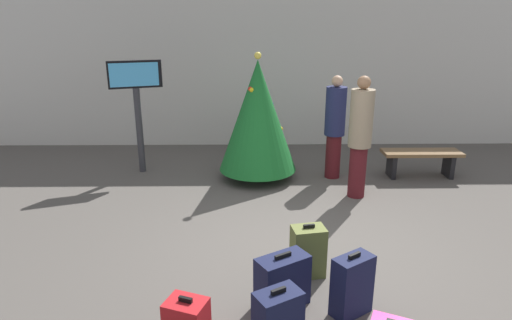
{
  "coord_description": "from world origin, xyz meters",
  "views": [
    {
      "loc": [
        -0.69,
        -4.72,
        2.7
      ],
      "look_at": [
        -0.61,
        0.86,
        0.9
      ],
      "focal_mm": 30.52,
      "sensor_mm": 36.0,
      "label": 1
    }
  ],
  "objects_px": {
    "suitcase_5": "(282,281)",
    "traveller_1": "(335,125)",
    "waiting_bench": "(421,158)",
    "suitcase_3": "(308,251)",
    "suitcase_1": "(352,286)",
    "traveller_0": "(360,135)",
    "flight_info_kiosk": "(137,95)",
    "holiday_tree": "(258,116)"
  },
  "relations": [
    {
      "from": "flight_info_kiosk",
      "to": "traveller_1",
      "type": "height_order",
      "value": "flight_info_kiosk"
    },
    {
      "from": "traveller_0",
      "to": "suitcase_5",
      "type": "relative_size",
      "value": 3.33
    },
    {
      "from": "traveller_0",
      "to": "traveller_1",
      "type": "xyz_separation_m",
      "value": [
        -0.22,
        0.9,
        -0.06
      ]
    },
    {
      "from": "traveller_0",
      "to": "traveller_1",
      "type": "bearing_deg",
      "value": 103.75
    },
    {
      "from": "flight_info_kiosk",
      "to": "suitcase_5",
      "type": "distance_m",
      "value": 4.8
    },
    {
      "from": "suitcase_5",
      "to": "flight_info_kiosk",
      "type": "bearing_deg",
      "value": 119.91
    },
    {
      "from": "traveller_0",
      "to": "suitcase_3",
      "type": "relative_size",
      "value": 3.14
    },
    {
      "from": "holiday_tree",
      "to": "flight_info_kiosk",
      "type": "xyz_separation_m",
      "value": [
        -2.14,
        0.41,
        0.29
      ]
    },
    {
      "from": "holiday_tree",
      "to": "traveller_0",
      "type": "bearing_deg",
      "value": -28.35
    },
    {
      "from": "suitcase_5",
      "to": "suitcase_1",
      "type": "bearing_deg",
      "value": -12.09
    },
    {
      "from": "flight_info_kiosk",
      "to": "suitcase_1",
      "type": "bearing_deg",
      "value": -54.55
    },
    {
      "from": "suitcase_5",
      "to": "traveller_1",
      "type": "bearing_deg",
      "value": 72.41
    },
    {
      "from": "traveller_1",
      "to": "suitcase_5",
      "type": "relative_size",
      "value": 3.15
    },
    {
      "from": "holiday_tree",
      "to": "traveller_0",
      "type": "relative_size",
      "value": 1.15
    },
    {
      "from": "flight_info_kiosk",
      "to": "suitcase_1",
      "type": "relative_size",
      "value": 3.15
    },
    {
      "from": "traveller_0",
      "to": "traveller_1",
      "type": "relative_size",
      "value": 1.06
    },
    {
      "from": "waiting_bench",
      "to": "traveller_0",
      "type": "xyz_separation_m",
      "value": [
        -1.36,
        -0.89,
        0.66
      ]
    },
    {
      "from": "suitcase_1",
      "to": "suitcase_3",
      "type": "distance_m",
      "value": 0.75
    },
    {
      "from": "flight_info_kiosk",
      "to": "suitcase_3",
      "type": "distance_m",
      "value": 4.53
    },
    {
      "from": "holiday_tree",
      "to": "traveller_0",
      "type": "height_order",
      "value": "holiday_tree"
    },
    {
      "from": "holiday_tree",
      "to": "traveller_1",
      "type": "relative_size",
      "value": 1.22
    },
    {
      "from": "traveller_0",
      "to": "flight_info_kiosk",
      "type": "bearing_deg",
      "value": 161.29
    },
    {
      "from": "suitcase_5",
      "to": "suitcase_3",
      "type": "bearing_deg",
      "value": 59.2
    },
    {
      "from": "waiting_bench",
      "to": "suitcase_3",
      "type": "xyz_separation_m",
      "value": [
        -2.42,
        -3.14,
        -0.07
      ]
    },
    {
      "from": "traveller_1",
      "to": "suitcase_3",
      "type": "relative_size",
      "value": 2.97
    },
    {
      "from": "holiday_tree",
      "to": "waiting_bench",
      "type": "relative_size",
      "value": 1.6
    },
    {
      "from": "holiday_tree",
      "to": "suitcase_1",
      "type": "distance_m",
      "value": 3.94
    },
    {
      "from": "holiday_tree",
      "to": "traveller_1",
      "type": "height_order",
      "value": "holiday_tree"
    },
    {
      "from": "waiting_bench",
      "to": "traveller_0",
      "type": "height_order",
      "value": "traveller_0"
    },
    {
      "from": "waiting_bench",
      "to": "suitcase_3",
      "type": "distance_m",
      "value": 3.96
    },
    {
      "from": "traveller_0",
      "to": "suitcase_1",
      "type": "bearing_deg",
      "value": -104.13
    },
    {
      "from": "waiting_bench",
      "to": "suitcase_5",
      "type": "height_order",
      "value": "suitcase_5"
    },
    {
      "from": "traveller_1",
      "to": "suitcase_3",
      "type": "bearing_deg",
      "value": -105.09
    },
    {
      "from": "flight_info_kiosk",
      "to": "suitcase_5",
      "type": "xyz_separation_m",
      "value": [
        2.32,
        -4.03,
        -1.16
      ]
    },
    {
      "from": "holiday_tree",
      "to": "suitcase_5",
      "type": "distance_m",
      "value": 3.73
    },
    {
      "from": "holiday_tree",
      "to": "suitcase_5",
      "type": "bearing_deg",
      "value": -87.21
    },
    {
      "from": "flight_info_kiosk",
      "to": "suitcase_3",
      "type": "bearing_deg",
      "value": -52.97
    },
    {
      "from": "suitcase_1",
      "to": "suitcase_5",
      "type": "height_order",
      "value": "suitcase_1"
    },
    {
      "from": "traveller_0",
      "to": "suitcase_3",
      "type": "distance_m",
      "value": 2.59
    },
    {
      "from": "holiday_tree",
      "to": "suitcase_1",
      "type": "bearing_deg",
      "value": -77.6
    },
    {
      "from": "flight_info_kiosk",
      "to": "traveller_0",
      "type": "xyz_separation_m",
      "value": [
        3.71,
        -1.26,
        -0.41
      ]
    },
    {
      "from": "holiday_tree",
      "to": "flight_info_kiosk",
      "type": "height_order",
      "value": "holiday_tree"
    }
  ]
}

